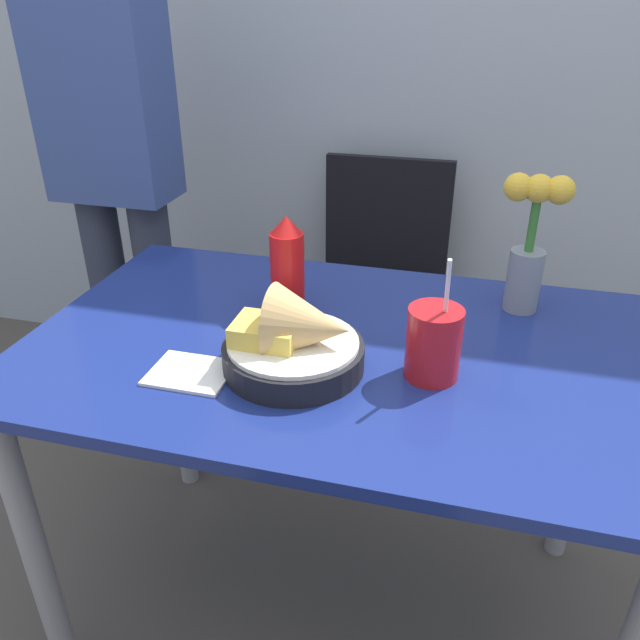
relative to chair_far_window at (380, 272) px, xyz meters
name	(u,v)px	position (x,y,z in m)	size (l,w,h in m)	color
ground_plane	(335,601)	(0.06, -0.84, -0.50)	(12.00, 12.00, 0.00)	#4C4742
dining_table	(338,389)	(0.06, -0.84, 0.12)	(1.16, 0.73, 0.72)	navy
chair_far_window	(380,272)	(0.00, 0.00, 0.00)	(0.40, 0.40, 0.85)	black
food_basket	(298,342)	(0.01, -0.94, 0.27)	(0.24, 0.24, 0.15)	black
ketchup_bottle	(287,265)	(-0.07, -0.73, 0.32)	(0.07, 0.07, 0.20)	red
drink_cup	(433,345)	(0.24, -0.90, 0.28)	(0.09, 0.09, 0.23)	red
flower_vase	(530,241)	(0.39, -0.60, 0.37)	(0.13, 0.07, 0.28)	gray
napkin	(191,373)	(-0.16, -1.01, 0.22)	(0.14, 0.11, 0.01)	white
person_standing	(110,140)	(-0.68, -0.35, 0.45)	(0.32, 0.18, 1.65)	#2D3347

